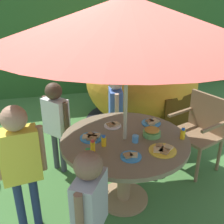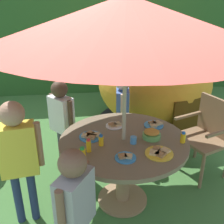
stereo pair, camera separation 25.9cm
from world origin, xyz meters
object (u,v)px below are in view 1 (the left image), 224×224
Objects in this scene: juice_bottle_mid_right at (104,141)px; patio_umbrella at (127,19)px; child_in_white_shirt at (56,117)px; juice_bottle_center_back at (183,134)px; garden_table at (124,152)px; child_in_yellow_shirt at (20,155)px; wooden_chair at (200,127)px; dome_tent at (141,81)px; child_in_blue_shirt at (116,105)px; child_in_grey_shirt at (90,203)px; juice_bottle_far_right at (88,155)px; snack_bowl at (152,132)px; plate_mid_left at (151,122)px; plate_near_right at (163,150)px; juice_bottle_front_edge at (93,147)px; plate_center_front at (91,137)px; cup_near at (135,139)px; plate_far_left at (131,156)px; plate_near_left at (113,125)px.

patio_umbrella is at bearing 20.35° from juice_bottle_mid_right.
child_in_white_shirt is 10.29× the size of juice_bottle_center_back.
child_in_yellow_shirt is (-0.96, -0.14, 0.20)m from garden_table.
patio_umbrella reaches higher than wooden_chair.
dome_tent reaches higher than child_in_blue_shirt.
child_in_white_shirt is 1.48m from child_in_grey_shirt.
garden_table is 0.99m from child_in_yellow_shirt.
juice_bottle_far_right is at bearing -85.99° from wooden_chair.
plate_mid_left is (0.10, 0.26, -0.03)m from snack_bowl.
child_in_blue_shirt is at bearing 95.54° from plate_near_right.
garden_table is at bearing 26.80° from juice_bottle_front_edge.
juice_bottle_front_edge is (-0.12, -0.09, 0.01)m from juice_bottle_mid_right.
juice_bottle_far_right is at bearing -104.25° from plate_center_front.
patio_umbrella is at bearing 0.00° from garden_table.
cup_near is (-0.19, 0.21, 0.02)m from plate_near_right.
dome_tent is 21.89× the size of juice_bottle_far_right.
child_in_yellow_shirt is 0.61m from juice_bottle_front_edge.
garden_table is 0.36m from plate_far_left.
patio_umbrella is 1.17m from plate_mid_left.
child_in_yellow_shirt is 1.23m from plate_near_right.
child_in_blue_shirt is 0.79m from child_in_white_shirt.
patio_umbrella reaches higher than juice_bottle_far_right.
cup_near is (-0.74, -1.92, 0.07)m from dome_tent.
child_in_yellow_shirt is at bearing 176.67° from juice_bottle_front_edge.
plate_center_front and plate_mid_left have the same top height.
child_in_grey_shirt is 0.50m from juice_bottle_far_right.
child_in_yellow_shirt reaches higher than child_in_white_shirt.
wooden_chair is 1.11m from plate_near_right.
plate_mid_left is at bearing 114.16° from juice_bottle_center_back.
dome_tent is 2.06× the size of child_in_grey_shirt.
wooden_chair is 1.66m from juice_bottle_far_right.
juice_bottle_center_back is at bearing -13.85° from patio_umbrella.
garden_table is at bearing 0.00° from patio_umbrella.
plate_near_left is at bearing 12.00° from child_in_white_shirt.
child_in_grey_shirt is at bearing -134.88° from snack_bowl.
dome_tent is 21.58× the size of juice_bottle_mid_right.
plate_center_front is 0.88m from juice_bottle_center_back.
dome_tent is at bearing 73.50° from snack_bowl.
plate_center_front is 1.79× the size of juice_bottle_front_edge.
plate_near_left is at bearing 137.24° from snack_bowl.
plate_near_right is 0.67m from juice_bottle_far_right.
garden_table is 1.34× the size of wooden_chair.
juice_bottle_mid_right is at bearing 37.27° from juice_bottle_front_edge.
wooden_chair reaches higher than plate_near_right.
plate_near_right is at bearing -101.35° from plate_mid_left.
child_in_white_shirt reaches higher than juice_bottle_front_edge.
dome_tent is 1.93m from snack_bowl.
child_in_blue_shirt reaches higher than snack_bowl.
plate_mid_left is at bearing -122.82° from dome_tent.
garden_table is 1.10× the size of child_in_white_shirt.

